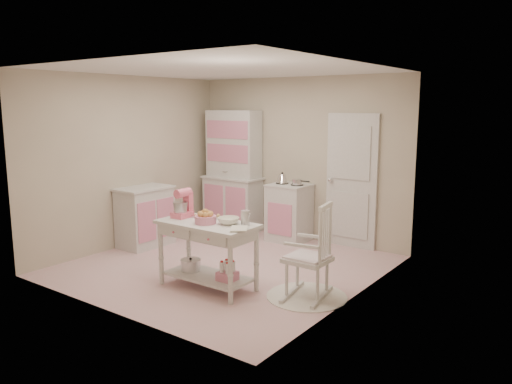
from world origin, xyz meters
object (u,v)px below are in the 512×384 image
hutch (232,171)px  base_cabinet (145,217)px  stove (289,212)px  work_table (208,255)px  bread_basket (205,220)px  stand_mixer (182,204)px  rocking_chair (308,250)px

hutch → base_cabinet: hutch is taller
stove → base_cabinet: same height
stove → work_table: size_ratio=0.77×
base_cabinet → work_table: bearing=-21.9°
base_cabinet → bread_basket: (2.01, -0.85, 0.39)m
hutch → stove: bearing=-2.4°
base_cabinet → stand_mixer: stand_mixer is taller
work_table → bread_basket: bearing=-68.2°
base_cabinet → stand_mixer: size_ratio=2.71×
stand_mixer → work_table: bearing=-3.8°
work_table → stand_mixer: 0.71m
hutch → base_cabinet: 1.77m
stove → rocking_chair: bearing=-52.9°
stove → bread_basket: bearing=-81.2°
rocking_chair → work_table: bearing=-169.4°
hutch → base_cabinet: size_ratio=2.26×
rocking_chair → hutch: bearing=132.6°
hutch → bread_basket: hutch is taller
stand_mixer → bread_basket: size_ratio=1.36×
stand_mixer → rocking_chair: bearing=14.0°
work_table → hutch: bearing=122.8°
stand_mixer → base_cabinet: bearing=152.5°
rocking_chair → work_table: size_ratio=0.92×
stove → work_table: stove is taller
stand_mixer → bread_basket: 0.46m
bread_basket → hutch: bearing=122.6°
hutch → bread_basket: (1.58, -2.47, -0.19)m
stove → work_table: 2.39m
work_table → stand_mixer: size_ratio=3.53×
stove → rocking_chair: (1.46, -1.93, 0.09)m
bread_basket → rocking_chair: bearing=24.0°
base_cabinet → stand_mixer: (1.57, -0.78, 0.51)m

